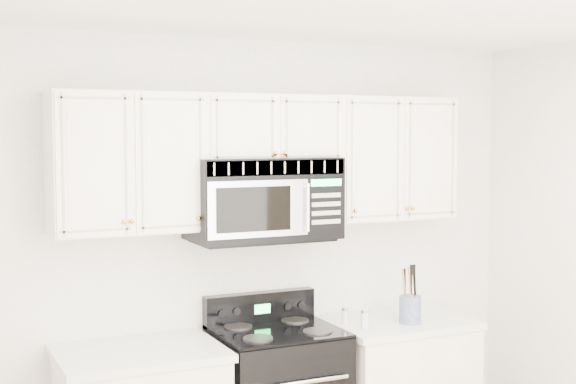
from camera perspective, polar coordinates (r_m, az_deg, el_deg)
room at (r=3.31m, az=9.77°, el=-9.00°), size 3.51×3.51×2.61m
upper_cabinets at (r=4.61m, az=-1.51°, el=2.74°), size 2.44×0.37×0.75m
microwave at (r=4.56m, az=-1.79°, el=-0.45°), size 0.84×0.47×0.46m
utensil_crock at (r=4.88m, az=8.68°, el=-8.14°), size 0.13×0.13×0.35m
shaker_salt at (r=4.82m, az=4.08°, el=-8.76°), size 0.04×0.04×0.10m
shaker_pepper at (r=4.72m, az=5.48°, el=-8.98°), size 0.05×0.05×0.11m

